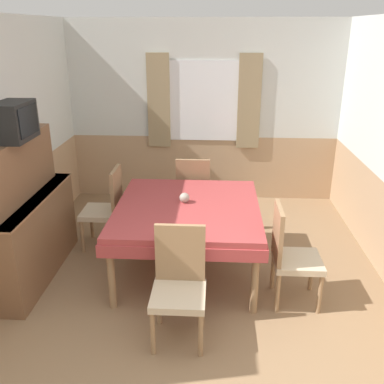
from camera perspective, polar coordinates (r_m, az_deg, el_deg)
name	(u,v)px	position (r m, az deg, el deg)	size (l,w,h in m)	color
wall_back	(204,112)	(6.34, 1.59, 10.60)	(4.31, 0.09, 2.60)	silver
wall_left	(9,146)	(4.89, -23.20, 5.62)	(0.05, 4.37, 2.60)	silver
dining_table	(188,214)	(4.44, -0.58, -3.01)	(1.50, 1.62, 0.75)	#9E3838
chair_right_near	(290,253)	(4.10, 12.92, -7.94)	(0.44, 0.44, 0.97)	#93704C
chair_head_window	(193,191)	(5.46, 0.18, 0.10)	(0.44, 0.44, 0.97)	#93704C
chair_head_near	(179,282)	(3.59, -1.73, -11.90)	(0.44, 0.44, 0.97)	#93704C
chair_left_far	(107,206)	(5.11, -11.27, -1.84)	(0.44, 0.44, 0.97)	#93704C
sideboard	(26,220)	(4.67, -21.24, -3.53)	(0.46, 1.56, 1.48)	brown
tv	(14,121)	(4.30, -22.69, 8.70)	(0.29, 0.47, 0.35)	black
vase	(184,198)	(4.46, -1.01, -0.77)	(0.11, 0.11, 0.11)	#A39989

